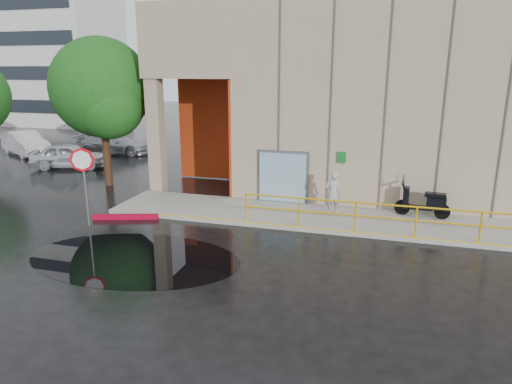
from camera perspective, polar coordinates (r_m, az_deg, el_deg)
ground at (r=13.39m, az=-3.16°, el=-8.65°), size 120.00×120.00×0.00m
sidewalk at (r=16.93m, az=14.90°, el=-3.70°), size 20.00×3.00×0.15m
building at (r=22.61m, az=18.87°, el=11.35°), size 20.00×10.17×8.00m
guardrail at (r=15.46m, az=15.86°, el=-3.22°), size 9.56×0.06×1.03m
distant_building at (r=50.93m, az=-24.22°, el=16.29°), size 12.00×8.08×15.00m
person at (r=17.06m, az=9.59°, el=-0.12°), size 0.69×0.57×1.63m
scooter at (r=17.59m, az=20.27°, el=-0.24°), size 1.98×0.86×1.50m
stop_sign at (r=16.81m, az=-20.79°, el=2.58°), size 0.80×0.35×2.81m
red_curb at (r=17.60m, az=-15.98°, el=-3.00°), size 2.34×0.89×0.18m
puddle at (r=14.05m, az=-15.02°, el=-7.99°), size 6.57×4.19×0.01m
car_a at (r=27.56m, az=-22.30°, el=4.22°), size 4.42×2.89×1.40m
car_b at (r=33.10m, az=-26.87°, el=5.48°), size 4.76×3.55×1.50m
car_c at (r=31.14m, az=-17.40°, el=5.76°), size 4.93×2.79×1.35m
tree_near at (r=22.20m, az=-18.60°, el=11.78°), size 4.52×4.52×6.82m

